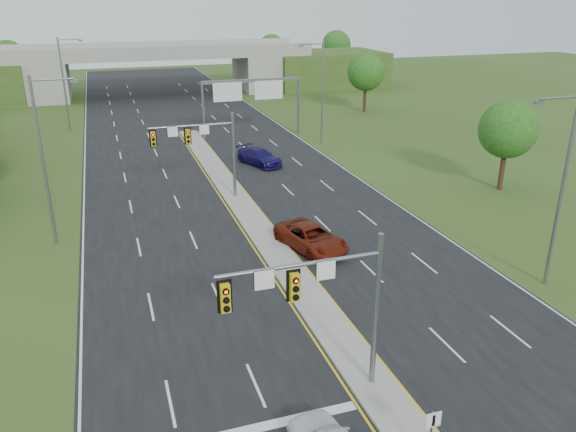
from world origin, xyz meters
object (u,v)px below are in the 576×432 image
(overpass, at_px, (158,72))
(car_far_b, at_px, (259,157))
(signal_mast_near, at_px, (325,296))
(sign_gantry, at_px, (250,92))
(signal_mast_far, at_px, (205,144))
(car_far_a, at_px, (311,238))
(keep_right_sign, at_px, (432,428))

(overpass, relative_size, car_far_b, 14.89)
(signal_mast_near, relative_size, sign_gantry, 0.60)
(signal_mast_far, distance_m, car_far_a, 12.82)
(signal_mast_far, bearing_deg, overpass, 87.65)
(car_far_a, relative_size, car_far_b, 1.06)
(keep_right_sign, height_order, car_far_b, keep_right_sign)
(signal_mast_near, height_order, sign_gantry, signal_mast_near)
(signal_mast_far, distance_m, sign_gantry, 21.91)
(keep_right_sign, bearing_deg, sign_gantry, 82.30)
(car_far_a, bearing_deg, keep_right_sign, -113.51)
(signal_mast_far, height_order, car_far_a, signal_mast_far)
(sign_gantry, distance_m, car_far_b, 12.30)
(car_far_a, bearing_deg, overpass, 76.00)
(overpass, height_order, car_far_a, overpass)
(signal_mast_near, xyz_separation_m, car_far_a, (4.64, 13.71, -3.91))
(sign_gantry, bearing_deg, car_far_a, -97.84)
(car_far_b, bearing_deg, signal_mast_far, -149.89)
(overpass, height_order, car_far_b, overpass)
(signal_mast_near, xyz_separation_m, signal_mast_far, (0.00, 25.00, 0.00))
(overpass, distance_m, car_far_b, 46.64)
(overpass, bearing_deg, keep_right_sign, -90.00)
(car_far_b, bearing_deg, sign_gantry, 56.82)
(signal_mast_near, relative_size, signal_mast_far, 1.00)
(signal_mast_far, height_order, sign_gantry, signal_mast_far)
(signal_mast_near, distance_m, car_far_a, 15.00)
(overpass, bearing_deg, signal_mast_far, -92.35)
(sign_gantry, bearing_deg, keep_right_sign, -97.70)
(signal_mast_near, relative_size, overpass, 0.09)
(keep_right_sign, bearing_deg, car_far_b, 83.29)
(car_far_a, distance_m, car_far_b, 20.13)
(sign_gantry, xyz_separation_m, car_far_a, (-4.30, -31.28, -4.43))
(keep_right_sign, bearing_deg, overpass, 90.00)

